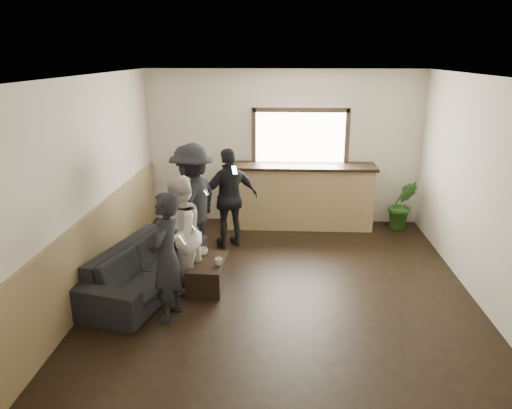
# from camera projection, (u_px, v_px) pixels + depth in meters

# --- Properties ---
(ground) EXTENTS (5.00, 6.00, 0.01)m
(ground) POSITION_uv_depth(u_px,v_px,m) (282.00, 291.00, 6.68)
(ground) COLOR black
(room_shell) EXTENTS (5.01, 6.01, 2.80)m
(room_shell) POSITION_uv_depth(u_px,v_px,m) (225.00, 185.00, 6.29)
(room_shell) COLOR silver
(room_shell) RESTS_ON ground
(bar_counter) EXTENTS (2.70, 0.68, 2.13)m
(bar_counter) POSITION_uv_depth(u_px,v_px,m) (299.00, 192.00, 9.05)
(bar_counter) COLOR #A08457
(bar_counter) RESTS_ON ground
(sofa) EXTENTS (1.37, 2.32, 0.64)m
(sofa) POSITION_uv_depth(u_px,v_px,m) (147.00, 268.00, 6.64)
(sofa) COLOR black
(sofa) RESTS_ON ground
(coffee_table) EXTENTS (0.49, 0.84, 0.37)m
(coffee_table) POSITION_uv_depth(u_px,v_px,m) (208.00, 274.00, 6.78)
(coffee_table) COLOR black
(coffee_table) RESTS_ON ground
(cup_a) EXTENTS (0.16, 0.16, 0.10)m
(cup_a) POSITION_uv_depth(u_px,v_px,m) (203.00, 251.00, 6.93)
(cup_a) COLOR silver
(cup_a) RESTS_ON coffee_table
(cup_b) EXTENTS (0.15, 0.15, 0.10)m
(cup_b) POSITION_uv_depth(u_px,v_px,m) (219.00, 262.00, 6.60)
(cup_b) COLOR silver
(cup_b) RESTS_ON coffee_table
(potted_plant) EXTENTS (0.49, 0.40, 0.90)m
(potted_plant) POSITION_uv_depth(u_px,v_px,m) (402.00, 205.00, 8.97)
(potted_plant) COLOR #2D6623
(potted_plant) RESTS_ON ground
(person_a) EXTENTS (0.50, 0.63, 1.56)m
(person_a) POSITION_uv_depth(u_px,v_px,m) (166.00, 257.00, 5.81)
(person_a) COLOR black
(person_a) RESTS_ON ground
(person_b) EXTENTS (0.77, 0.89, 1.56)m
(person_b) POSITION_uv_depth(u_px,v_px,m) (179.00, 235.00, 6.52)
(person_b) COLOR silver
(person_b) RESTS_ON ground
(person_c) EXTENTS (1.00, 1.31, 1.80)m
(person_c) POSITION_uv_depth(u_px,v_px,m) (193.00, 203.00, 7.50)
(person_c) COLOR black
(person_c) RESTS_ON ground
(person_d) EXTENTS (1.03, 0.79, 1.63)m
(person_d) POSITION_uv_depth(u_px,v_px,m) (230.00, 198.00, 8.04)
(person_d) COLOR black
(person_d) RESTS_ON ground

